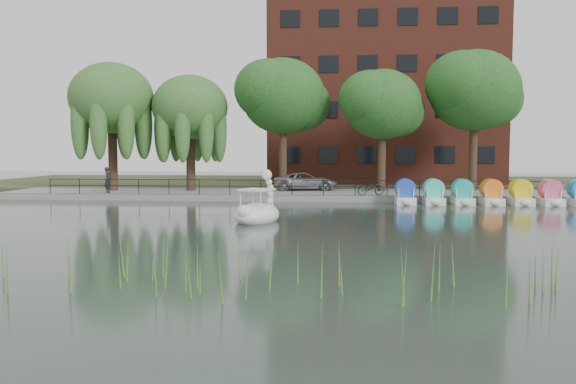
# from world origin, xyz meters

# --- Properties ---
(ground_plane) EXTENTS (120.00, 120.00, 0.00)m
(ground_plane) POSITION_xyz_m (0.00, 0.00, 0.00)
(ground_plane) COLOR #3B4D43
(promenade) EXTENTS (40.00, 6.00, 0.40)m
(promenade) POSITION_xyz_m (0.00, 16.00, 0.20)
(promenade) COLOR gray
(promenade) RESTS_ON ground_plane
(kerb) EXTENTS (40.00, 0.25, 0.40)m
(kerb) POSITION_xyz_m (0.00, 13.05, 0.20)
(kerb) COLOR gray
(kerb) RESTS_ON ground_plane
(land_strip) EXTENTS (60.00, 22.00, 0.36)m
(land_strip) POSITION_xyz_m (0.00, 30.00, 0.18)
(land_strip) COLOR #47512D
(land_strip) RESTS_ON ground_plane
(railing) EXTENTS (32.00, 0.05, 1.00)m
(railing) POSITION_xyz_m (0.00, 13.25, 1.15)
(railing) COLOR black
(railing) RESTS_ON promenade
(apartment_building) EXTENTS (20.00, 10.07, 18.00)m
(apartment_building) POSITION_xyz_m (7.00, 29.97, 9.36)
(apartment_building) COLOR #4C1E16
(apartment_building) RESTS_ON land_strip
(willow_left) EXTENTS (5.88, 5.88, 9.01)m
(willow_left) POSITION_xyz_m (-13.00, 16.50, 6.87)
(willow_left) COLOR #473323
(willow_left) RESTS_ON promenade
(willow_mid) EXTENTS (5.32, 5.32, 8.15)m
(willow_mid) POSITION_xyz_m (-7.50, 17.00, 6.25)
(willow_mid) COLOR #473323
(willow_mid) RESTS_ON promenade
(broadleaf_center) EXTENTS (6.00, 6.00, 9.25)m
(broadleaf_center) POSITION_xyz_m (-1.00, 18.00, 7.06)
(broadleaf_center) COLOR #473323
(broadleaf_center) RESTS_ON promenade
(broadleaf_right) EXTENTS (5.40, 5.40, 8.32)m
(broadleaf_right) POSITION_xyz_m (6.00, 17.50, 6.39)
(broadleaf_right) COLOR #473323
(broadleaf_right) RESTS_ON promenade
(broadleaf_far) EXTENTS (6.30, 6.30, 9.71)m
(broadleaf_far) POSITION_xyz_m (12.50, 18.50, 7.40)
(broadleaf_far) COLOR #473323
(broadleaf_far) RESTS_ON promenade
(minivan) EXTENTS (3.10, 5.50, 1.45)m
(minivan) POSITION_xyz_m (0.64, 17.78, 1.13)
(minivan) COLOR gray
(minivan) RESTS_ON promenade
(bicycle) EXTENTS (1.08, 1.82, 1.00)m
(bicycle) POSITION_xyz_m (4.99, 13.54, 0.90)
(bicycle) COLOR gray
(bicycle) RESTS_ON promenade
(pedestrian) EXTENTS (0.62, 0.80, 1.98)m
(pedestrian) POSITION_xyz_m (-12.46, 14.20, 1.39)
(pedestrian) COLOR black
(pedestrian) RESTS_ON promenade
(swan_boat) EXTENTS (2.64, 3.24, 2.37)m
(swan_boat) POSITION_xyz_m (-0.80, 3.02, 0.52)
(swan_boat) COLOR white
(swan_boat) RESTS_ON ground_plane
(pedal_boat_row) EXTENTS (11.35, 1.70, 1.40)m
(pedal_boat_row) POSITION_xyz_m (12.06, 12.02, 0.61)
(pedal_boat_row) COLOR white
(pedal_boat_row) RESTS_ON ground_plane
(reed_bank) EXTENTS (24.00, 2.40, 1.20)m
(reed_bank) POSITION_xyz_m (2.00, -9.50, 0.60)
(reed_bank) COLOR #669938
(reed_bank) RESTS_ON ground_plane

